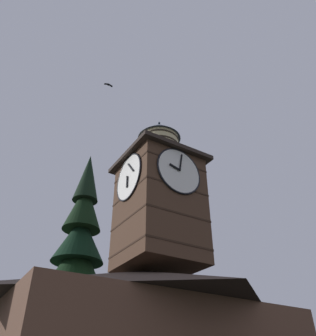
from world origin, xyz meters
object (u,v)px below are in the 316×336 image
clock_tower (159,197)px  flying_bird_high (108,85)px  pine_tree_behind (73,289)px  moon (108,312)px

clock_tower → flying_bird_high: flying_bird_high is taller
pine_tree_behind → moon: (-17.66, -33.99, 5.40)m
moon → flying_bird_high: bearing=64.2°
clock_tower → pine_tree_behind: 8.26m
moon → flying_bird_high: size_ratio=3.38×
moon → flying_bird_high: flying_bird_high is taller
moon → flying_bird_high: 42.58m
clock_tower → moon: bearing=-110.9°
clock_tower → pine_tree_behind: (2.07, -6.92, -4.01)m
clock_tower → flying_bird_high: (2.49, -3.57, 10.95)m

